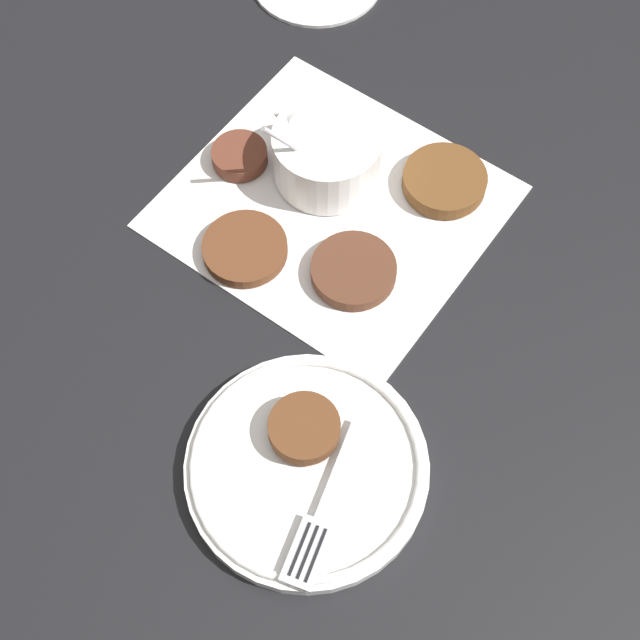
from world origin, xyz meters
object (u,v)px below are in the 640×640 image
object	(u,v)px
sauce_bowl	(326,156)
serving_plate	(307,467)
fritter_on_plate	(304,428)
fork	(321,519)

from	to	relation	value
sauce_bowl	serving_plate	distance (m)	0.33
sauce_bowl	fritter_on_plate	world-z (taller)	sauce_bowl
sauce_bowl	fork	xyz separation A→B (m)	(-0.20, 0.32, -0.01)
fritter_on_plate	fork	distance (m)	0.08
serving_plate	fritter_on_plate	distance (m)	0.04
fork	serving_plate	bearing A→B (deg)	-42.37
serving_plate	fritter_on_plate	world-z (taller)	fritter_on_plate
sauce_bowl	fritter_on_plate	bearing A→B (deg)	119.62
fritter_on_plate	fork	xyz separation A→B (m)	(-0.06, 0.06, -0.01)
fork	sauce_bowl	bearing A→B (deg)	-57.35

